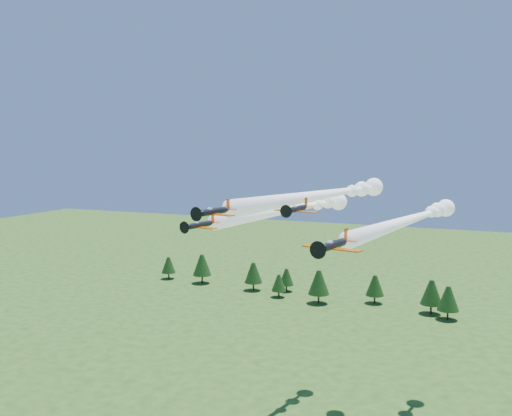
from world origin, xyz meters
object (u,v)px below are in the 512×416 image
at_px(plane_left, 296,208).
at_px(plane_right, 413,219).
at_px(plane_lead, 327,194).
at_px(plane_slot, 296,209).

xyz_separation_m(plane_left, plane_right, (22.41, 0.08, -1.02)).
xyz_separation_m(plane_lead, plane_slot, (-0.78, -14.49, -1.20)).
bearing_deg(plane_lead, plane_slot, -81.83).
height_order(plane_left, plane_slot, plane_slot).
relative_size(plane_left, plane_right, 0.86).
relative_size(plane_left, plane_slot, 6.74).
relative_size(plane_lead, plane_right, 0.95).
distance_m(plane_lead, plane_right, 16.88).
height_order(plane_lead, plane_slot, plane_lead).
xyz_separation_m(plane_lead, plane_left, (-8.76, 8.64, -3.71)).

